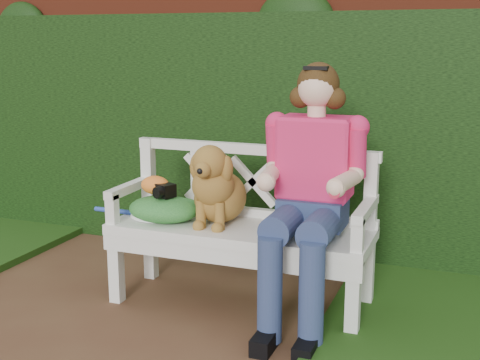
% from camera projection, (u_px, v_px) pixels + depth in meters
% --- Properties ---
extents(ground, '(60.00, 60.00, 0.00)m').
position_uv_depth(ground, '(85.00, 342.00, 3.30)').
color(ground, '#4B2C1C').
extents(brick_wall, '(10.00, 0.30, 2.20)m').
position_uv_depth(brick_wall, '(224.00, 97.00, 4.80)').
color(brick_wall, maroon).
rests_on(brick_wall, ground).
extents(ivy_hedge, '(10.00, 0.18, 1.70)m').
position_uv_depth(ivy_hedge, '(212.00, 134.00, 4.65)').
color(ivy_hedge, '#1D4512').
rests_on(ivy_hedge, ground).
extents(garden_bench, '(1.58, 0.61, 0.48)m').
position_uv_depth(garden_bench, '(240.00, 266.00, 3.71)').
color(garden_bench, white).
rests_on(garden_bench, ground).
extents(seated_woman, '(0.86, 0.95, 1.39)m').
position_uv_depth(seated_woman, '(312.00, 197.00, 3.45)').
color(seated_woman, '#CD2F4B').
rests_on(seated_woman, ground).
extents(dog, '(0.33, 0.44, 0.48)m').
position_uv_depth(dog, '(218.00, 183.00, 3.66)').
color(dog, brown).
rests_on(dog, garden_bench).
extents(tennis_racket, '(0.64, 0.31, 0.03)m').
position_uv_depth(tennis_racket, '(152.00, 215.00, 3.84)').
color(tennis_racket, beige).
rests_on(tennis_racket, garden_bench).
extents(green_bag, '(0.51, 0.45, 0.15)m').
position_uv_depth(green_bag, '(164.00, 208.00, 3.76)').
color(green_bag, green).
rests_on(green_bag, garden_bench).
extents(camera_item, '(0.14, 0.13, 0.08)m').
position_uv_depth(camera_item, '(165.00, 190.00, 3.73)').
color(camera_item, black).
rests_on(camera_item, green_bag).
extents(baseball_glove, '(0.18, 0.14, 0.11)m').
position_uv_depth(baseball_glove, '(155.00, 185.00, 3.78)').
color(baseball_glove, orange).
rests_on(baseball_glove, green_bag).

